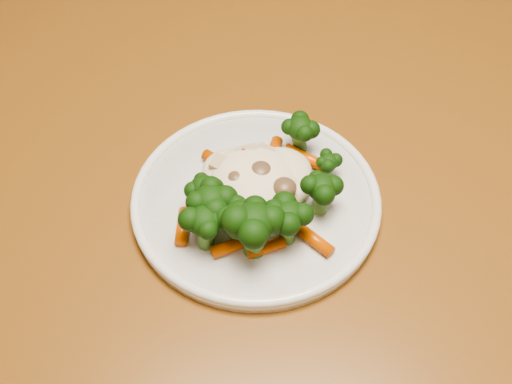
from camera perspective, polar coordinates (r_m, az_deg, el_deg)
dining_table at (r=0.73m, az=5.46°, el=-5.31°), size 1.22×0.85×0.75m
plate at (r=0.63m, az=0.00°, el=-0.82°), size 0.24×0.24×0.01m
meal at (r=0.60m, az=-0.12°, el=-0.52°), size 0.17×0.18×0.05m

